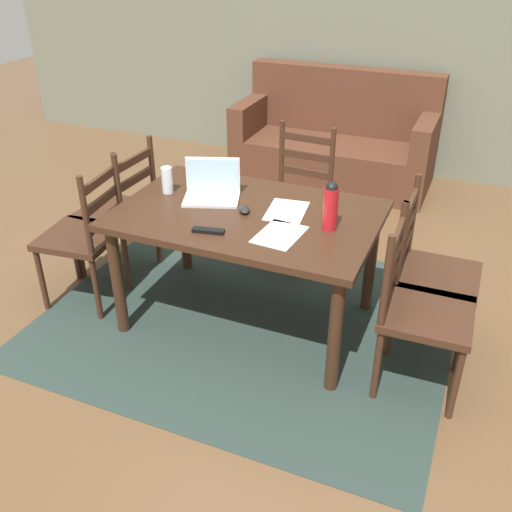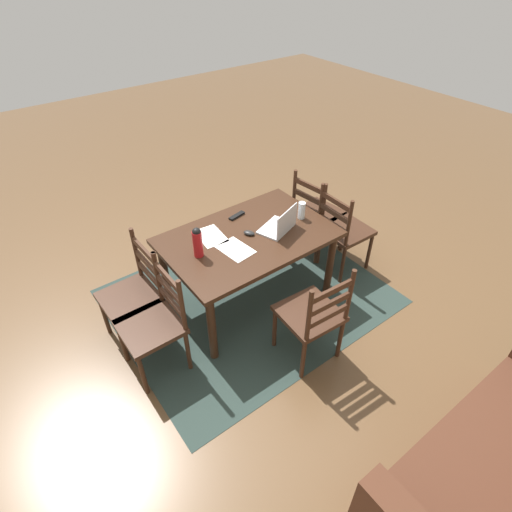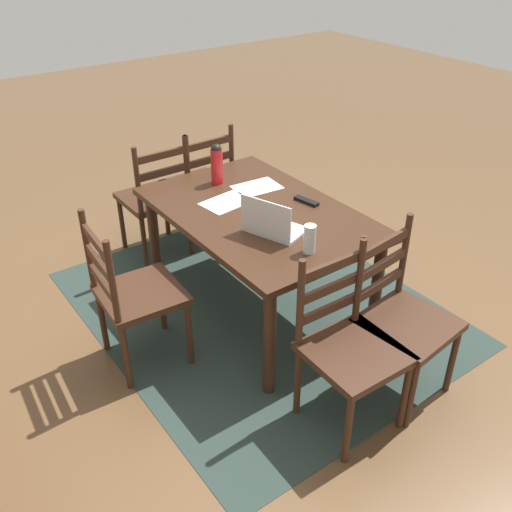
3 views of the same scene
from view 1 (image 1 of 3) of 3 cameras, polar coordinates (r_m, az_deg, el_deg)
name	(u,v)px [view 1 (image 1 of 3)]	position (r m, az deg, el deg)	size (l,w,h in m)	color
ground_plane	(248,318)	(3.60, -0.77, -6.15)	(14.00, 14.00, 0.00)	brown
area_rug	(248,317)	(3.60, -0.77, -6.11)	(2.43, 2.01, 0.01)	#283833
wall_back	(373,23)	(5.73, 11.59, 21.71)	(8.00, 0.12, 2.70)	#6B6D5B
dining_table	(248,227)	(3.27, -0.85, 2.94)	(1.46, 0.96, 0.73)	#382114
chair_left_near	(85,236)	(3.70, -16.64, 1.94)	(0.49, 0.49, 0.95)	#3D2316
chair_right_near	(419,310)	(2.98, 15.93, -5.23)	(0.45, 0.45, 0.95)	#3D2316
chair_right_far	(430,273)	(3.31, 16.94, -1.63)	(0.44, 0.44, 0.95)	#3D2316
chair_left_far	(120,211)	(3.96, -13.36, 4.33)	(0.45, 0.45, 0.95)	#3D2316
chair_far_head	(296,198)	(4.06, 4.01, 5.75)	(0.47, 0.47, 0.95)	#3D2316
couch	(335,142)	(5.54, 7.89, 11.12)	(1.80, 0.80, 1.00)	#512D1E
laptop	(212,188)	(3.40, -4.39, 6.74)	(0.38, 0.32, 0.23)	silver
water_bottle	(331,205)	(3.01, 7.42, 5.07)	(0.08, 0.08, 0.27)	red
drinking_glass	(167,180)	(3.48, -8.82, 7.47)	(0.07, 0.07, 0.16)	silver
computer_mouse	(244,209)	(3.22, -1.17, 4.65)	(0.06, 0.10, 0.03)	black
tv_remote	(208,231)	(3.01, -4.76, 2.52)	(0.04, 0.17, 0.02)	black
paper_stack_left	(280,234)	(2.98, 2.38, 2.15)	(0.21, 0.30, 0.00)	white
paper_stack_right	(287,211)	(3.24, 3.05, 4.50)	(0.21, 0.30, 0.00)	white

